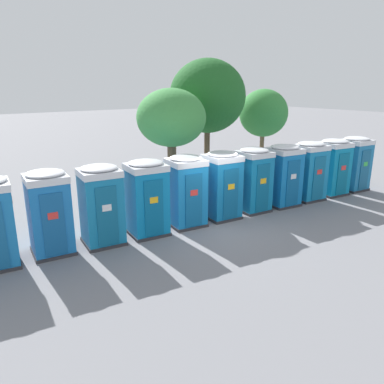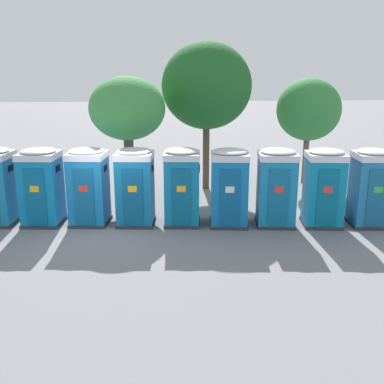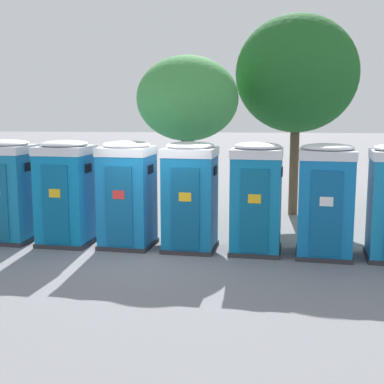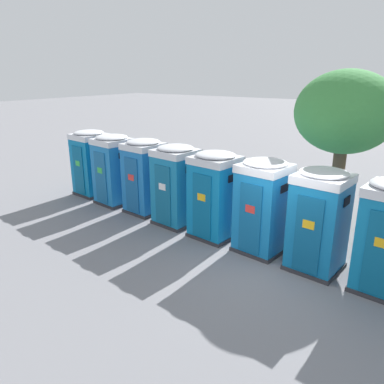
{
  "view_description": "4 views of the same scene",
  "coord_description": "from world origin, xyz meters",
  "px_view_note": "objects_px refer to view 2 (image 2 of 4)",
  "views": [
    {
      "loc": [
        -8.01,
        -9.81,
        4.89
      ],
      "look_at": [
        -0.47,
        0.5,
        1.19
      ],
      "focal_mm": 35.0,
      "sensor_mm": 36.0,
      "label": 1
    },
    {
      "loc": [
        1.54,
        -13.88,
        4.96
      ],
      "look_at": [
        2.65,
        0.19,
        1.1
      ],
      "focal_mm": 42.0,
      "sensor_mm": 36.0,
      "label": 2
    },
    {
      "loc": [
        1.95,
        -11.84,
        3.31
      ],
      "look_at": [
        0.85,
        0.37,
        1.37
      ],
      "focal_mm": 50.0,
      "sensor_mm": 36.0,
      "label": 3
    },
    {
      "loc": [
        3.03,
        -8.16,
        4.63
      ],
      "look_at": [
        -3.15,
        0.76,
        1.16
      ],
      "focal_mm": 35.0,
      "sensor_mm": 36.0,
      "label": 4
    }
  ],
  "objects_px": {
    "portapotty_4": "(41,186)",
    "portapotty_6": "(135,186)",
    "portapotty_7": "(182,186)",
    "street_tree_2": "(309,110)",
    "portapotty_5": "(89,186)",
    "street_tree_0": "(207,86)",
    "street_tree_1": "(127,110)",
    "portapotty_10": "(324,187)",
    "portapotty_8": "(229,187)",
    "portapotty_11": "(371,187)",
    "portapotty_9": "(276,187)"
  },
  "relations": [
    {
      "from": "street_tree_0",
      "to": "street_tree_1",
      "type": "xyz_separation_m",
      "value": [
        -3.15,
        -1.6,
        -0.79
      ]
    },
    {
      "from": "portapotty_4",
      "to": "portapotty_7",
      "type": "distance_m",
      "value": 4.59
    },
    {
      "from": "portapotty_10",
      "to": "portapotty_5",
      "type": "bearing_deg",
      "value": 174.46
    },
    {
      "from": "portapotty_8",
      "to": "street_tree_1",
      "type": "distance_m",
      "value": 5.15
    },
    {
      "from": "portapotty_6",
      "to": "portapotty_8",
      "type": "bearing_deg",
      "value": -5.93
    },
    {
      "from": "portapotty_6",
      "to": "portapotty_11",
      "type": "relative_size",
      "value": 1.0
    },
    {
      "from": "portapotty_4",
      "to": "portapotty_11",
      "type": "relative_size",
      "value": 1.0
    },
    {
      "from": "portapotty_4",
      "to": "portapotty_6",
      "type": "relative_size",
      "value": 1.0
    },
    {
      "from": "portapotty_4",
      "to": "portapotty_7",
      "type": "bearing_deg",
      "value": -4.38
    },
    {
      "from": "portapotty_4",
      "to": "portapotty_6",
      "type": "distance_m",
      "value": 3.06
    },
    {
      "from": "portapotty_8",
      "to": "street_tree_0",
      "type": "relative_size",
      "value": 0.42
    },
    {
      "from": "street_tree_1",
      "to": "portapotty_10",
      "type": "bearing_deg",
      "value": -28.02
    },
    {
      "from": "portapotty_4",
      "to": "portapotty_11",
      "type": "bearing_deg",
      "value": -5.09
    },
    {
      "from": "portapotty_8",
      "to": "street_tree_0",
      "type": "distance_m",
      "value": 5.65
    },
    {
      "from": "portapotty_4",
      "to": "portapotty_6",
      "type": "xyz_separation_m",
      "value": [
        3.05,
        -0.24,
        0.0
      ]
    },
    {
      "from": "portapotty_11",
      "to": "street_tree_1",
      "type": "relative_size",
      "value": 0.54
    },
    {
      "from": "portapotty_10",
      "to": "portapotty_11",
      "type": "height_order",
      "value": "same"
    },
    {
      "from": "portapotty_6",
      "to": "portapotty_10",
      "type": "height_order",
      "value": "same"
    },
    {
      "from": "portapotty_8",
      "to": "portapotty_10",
      "type": "bearing_deg",
      "value": -4.91
    },
    {
      "from": "street_tree_2",
      "to": "portapotty_10",
      "type": "bearing_deg",
      "value": -102.47
    },
    {
      "from": "portapotty_9",
      "to": "street_tree_1",
      "type": "height_order",
      "value": "street_tree_1"
    },
    {
      "from": "portapotty_4",
      "to": "portapotty_9",
      "type": "distance_m",
      "value": 7.65
    },
    {
      "from": "portapotty_11",
      "to": "street_tree_1",
      "type": "height_order",
      "value": "street_tree_1"
    },
    {
      "from": "street_tree_1",
      "to": "portapotty_11",
      "type": "bearing_deg",
      "value": -24.06
    },
    {
      "from": "portapotty_10",
      "to": "portapotty_11",
      "type": "bearing_deg",
      "value": -4.85
    },
    {
      "from": "portapotty_8",
      "to": "portapotty_11",
      "type": "distance_m",
      "value": 4.59
    },
    {
      "from": "portapotty_7",
      "to": "portapotty_8",
      "type": "xyz_separation_m",
      "value": [
        1.52,
        -0.21,
        -0.0
      ]
    },
    {
      "from": "portapotty_6",
      "to": "street_tree_2",
      "type": "bearing_deg",
      "value": 34.2
    },
    {
      "from": "portapotty_5",
      "to": "portapotty_8",
      "type": "distance_m",
      "value": 4.59
    },
    {
      "from": "portapotty_7",
      "to": "street_tree_2",
      "type": "bearing_deg",
      "value": 41.26
    },
    {
      "from": "portapotty_6",
      "to": "portapotty_8",
      "type": "height_order",
      "value": "same"
    },
    {
      "from": "portapotty_8",
      "to": "portapotty_9",
      "type": "distance_m",
      "value": 1.53
    },
    {
      "from": "portapotty_7",
      "to": "portapotty_10",
      "type": "relative_size",
      "value": 1.0
    },
    {
      "from": "portapotty_7",
      "to": "portapotty_10",
      "type": "xyz_separation_m",
      "value": [
        4.57,
        -0.47,
        -0.0
      ]
    },
    {
      "from": "portapotty_4",
      "to": "portapotty_5",
      "type": "height_order",
      "value": "same"
    },
    {
      "from": "portapotty_11",
      "to": "street_tree_0",
      "type": "bearing_deg",
      "value": 133.03
    },
    {
      "from": "portapotty_4",
      "to": "street_tree_0",
      "type": "bearing_deg",
      "value": 35.66
    },
    {
      "from": "portapotty_5",
      "to": "portapotty_7",
      "type": "relative_size",
      "value": 1.0
    },
    {
      "from": "portapotty_8",
      "to": "portapotty_11",
      "type": "xyz_separation_m",
      "value": [
        4.58,
        -0.39,
        0.0
      ]
    },
    {
      "from": "portapotty_7",
      "to": "portapotty_8",
      "type": "relative_size",
      "value": 1.0
    },
    {
      "from": "portapotty_7",
      "to": "street_tree_1",
      "type": "height_order",
      "value": "street_tree_1"
    },
    {
      "from": "portapotty_9",
      "to": "portapotty_4",
      "type": "bearing_deg",
      "value": 174.94
    },
    {
      "from": "street_tree_0",
      "to": "street_tree_1",
      "type": "relative_size",
      "value": 1.28
    },
    {
      "from": "portapotty_5",
      "to": "portapotty_9",
      "type": "distance_m",
      "value": 6.12
    },
    {
      "from": "portapotty_6",
      "to": "portapotty_11",
      "type": "xyz_separation_m",
      "value": [
        7.62,
        -0.71,
        0.0
      ]
    },
    {
      "from": "portapotty_5",
      "to": "street_tree_1",
      "type": "distance_m",
      "value": 3.69
    },
    {
      "from": "portapotty_8",
      "to": "street_tree_0",
      "type": "bearing_deg",
      "value": 92.84
    },
    {
      "from": "portapotty_8",
      "to": "portapotty_9",
      "type": "relative_size",
      "value": 1.0
    },
    {
      "from": "portapotty_7",
      "to": "portapotty_11",
      "type": "bearing_deg",
      "value": -5.61
    },
    {
      "from": "portapotty_8",
      "to": "portapotty_5",
      "type": "bearing_deg",
      "value": 174.04
    }
  ]
}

